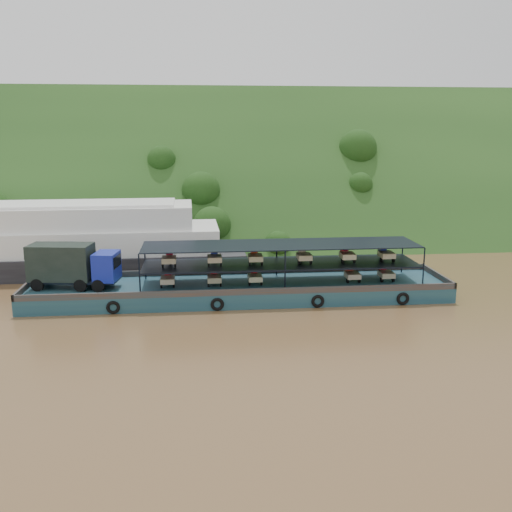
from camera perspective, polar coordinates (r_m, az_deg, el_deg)
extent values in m
plane|color=brown|center=(47.53, 2.77, -4.50)|extent=(160.00, 160.00, 0.00)
cube|color=#1A3914|center=(82.40, -0.94, 2.83)|extent=(140.00, 39.60, 39.60)
cube|color=#163B4F|center=(48.29, -1.67, -3.47)|extent=(35.00, 7.00, 1.20)
cube|color=#592D19|center=(51.34, -1.95, -1.52)|extent=(35.00, 0.20, 0.50)
cube|color=#592D19|center=(44.79, -1.36, -3.62)|extent=(35.00, 0.20, 0.50)
cube|color=#592D19|center=(52.22, 17.74, -1.88)|extent=(0.20, 7.00, 0.50)
cube|color=#592D19|center=(49.98, -22.02, -2.84)|extent=(0.20, 7.00, 0.50)
torus|color=black|center=(45.29, -14.10, -5.02)|extent=(1.06, 0.26, 1.06)
torus|color=black|center=(44.81, -3.90, -4.85)|extent=(1.06, 0.26, 1.06)
torus|color=black|center=(45.74, 6.20, -4.53)|extent=(1.06, 0.26, 1.06)
torus|color=black|center=(47.66, 14.48, -4.16)|extent=(1.06, 0.26, 1.06)
cylinder|color=black|center=(49.09, -21.02, -2.70)|extent=(1.08, 0.51, 1.04)
cylinder|color=black|center=(51.02, -20.06, -2.07)|extent=(1.08, 0.51, 1.04)
cylinder|color=black|center=(47.79, -17.14, -2.82)|extent=(1.08, 0.51, 1.04)
cylinder|color=black|center=(49.77, -16.31, -2.16)|extent=(1.08, 0.51, 1.04)
cylinder|color=black|center=(47.32, -15.48, -2.87)|extent=(1.08, 0.51, 1.04)
cylinder|color=black|center=(49.32, -14.71, -2.20)|extent=(1.08, 0.51, 1.04)
cube|color=black|center=(49.02, -17.64, -2.29)|extent=(7.31, 3.29, 0.21)
cube|color=#16239C|center=(47.87, -14.71, -0.98)|extent=(2.11, 2.72, 2.28)
cube|color=black|center=(47.52, -13.72, -0.51)|extent=(0.37, 2.06, 0.93)
cube|color=black|center=(49.04, -18.90, -0.56)|extent=(5.29, 3.19, 2.90)
cube|color=black|center=(48.08, 2.48, -0.76)|extent=(23.00, 5.00, 0.12)
cube|color=black|center=(47.73, 2.50, 1.15)|extent=(23.00, 5.00, 0.08)
cylinder|color=black|center=(45.42, -11.58, -1.82)|extent=(0.12, 0.12, 3.30)
cylinder|color=black|center=(50.26, -11.03, -0.41)|extent=(0.12, 0.12, 3.30)
cylinder|color=black|center=(45.68, 2.93, -1.50)|extent=(0.12, 0.12, 3.30)
cylinder|color=black|center=(50.50, 2.07, -0.13)|extent=(0.12, 0.12, 3.30)
cylinder|color=black|center=(48.74, 16.42, -1.10)|extent=(0.12, 0.12, 3.30)
cylinder|color=black|center=(53.28, 14.42, 0.15)|extent=(0.12, 0.12, 3.30)
cylinder|color=black|center=(49.03, -8.73, -2.33)|extent=(0.12, 0.52, 0.52)
cylinder|color=black|center=(47.33, -9.44, -2.89)|extent=(0.14, 0.52, 0.52)
cylinder|color=black|center=(47.27, -8.23, -2.87)|extent=(0.14, 0.52, 0.52)
cube|color=beige|center=(47.54, -8.82, -2.38)|extent=(1.15, 1.50, 0.44)
cube|color=red|center=(48.61, -8.77, -1.82)|extent=(0.55, 0.80, 0.80)
cube|color=red|center=(48.30, -8.80, -1.31)|extent=(0.50, 0.10, 0.10)
cylinder|color=black|center=(48.97, -4.23, -2.23)|extent=(0.12, 0.52, 0.52)
cylinder|color=black|center=(47.23, -4.78, -2.80)|extent=(0.14, 0.52, 0.52)
cylinder|color=black|center=(47.25, -3.56, -2.77)|extent=(0.14, 0.52, 0.52)
cube|color=#C2B689|center=(47.48, -4.19, -2.28)|extent=(1.15, 1.50, 0.44)
cube|color=#A90B12|center=(48.55, -4.23, -1.73)|extent=(0.55, 0.80, 0.80)
cube|color=#A90B12|center=(48.24, -4.24, -1.21)|extent=(0.50, 0.10, 0.10)
cylinder|color=black|center=(49.17, -0.27, -2.13)|extent=(0.12, 0.52, 0.52)
cylinder|color=black|center=(47.40, -0.67, -2.70)|extent=(0.14, 0.52, 0.52)
cylinder|color=black|center=(47.49, 0.54, -2.67)|extent=(0.14, 0.52, 0.52)
cube|color=beige|center=(47.69, -0.11, -2.18)|extent=(1.15, 1.50, 0.44)
cube|color=#A80B0F|center=(48.75, -0.24, -1.63)|extent=(0.55, 0.80, 0.80)
cube|color=#A80B0F|center=(48.44, -0.22, -1.12)|extent=(0.50, 0.10, 0.10)
cylinder|color=black|center=(50.64, 9.18, -1.86)|extent=(0.12, 0.52, 0.52)
cylinder|color=black|center=(48.83, 9.15, -2.40)|extent=(0.14, 0.52, 0.52)
cylinder|color=black|center=(49.09, 10.28, -2.36)|extent=(0.14, 0.52, 0.52)
cube|color=beige|center=(49.20, 9.62, -1.90)|extent=(1.15, 1.50, 0.44)
cube|color=red|center=(50.23, 9.28, -1.37)|extent=(0.55, 0.80, 0.80)
cube|color=red|center=(49.93, 9.36, -0.87)|extent=(0.50, 0.10, 0.10)
cylinder|color=black|center=(51.48, 12.37, -1.76)|extent=(0.12, 0.52, 0.52)
cylinder|color=black|center=(49.67, 12.46, -2.29)|extent=(0.14, 0.52, 0.52)
cylinder|color=black|center=(49.99, 13.55, -2.25)|extent=(0.14, 0.52, 0.52)
cube|color=beige|center=(50.06, 12.90, -1.79)|extent=(1.15, 1.50, 0.44)
cube|color=red|center=(51.08, 12.50, -1.28)|extent=(0.55, 0.80, 0.80)
cube|color=red|center=(50.78, 12.60, -0.78)|extent=(0.50, 0.10, 0.10)
cylinder|color=black|center=(48.61, -8.60, -0.36)|extent=(0.12, 0.52, 0.52)
cylinder|color=black|center=(46.89, -9.30, -0.86)|extent=(0.14, 0.52, 0.52)
cylinder|color=black|center=(46.84, -8.08, -0.84)|extent=(0.14, 0.52, 0.52)
cube|color=tan|center=(47.13, -8.69, -0.35)|extent=(1.15, 1.50, 0.44)
cube|color=#AD0B21|center=(48.21, -8.63, 0.16)|extent=(0.55, 0.80, 0.80)
cube|color=#AD0B21|center=(47.91, -8.66, 0.69)|extent=(0.50, 0.10, 0.10)
cylinder|color=black|center=(48.56, -4.20, -0.27)|extent=(0.12, 0.52, 0.52)
cylinder|color=black|center=(46.80, -4.75, -0.77)|extent=(0.14, 0.52, 0.52)
cylinder|color=black|center=(46.83, -3.53, -0.74)|extent=(0.14, 0.52, 0.52)
cube|color=beige|center=(47.08, -4.16, -0.25)|extent=(1.15, 1.50, 0.44)
cube|color=navy|center=(48.16, -4.20, 0.26)|extent=(0.55, 0.80, 0.80)
cube|color=navy|center=(47.86, -4.21, 0.79)|extent=(0.50, 0.10, 0.10)
cylinder|color=black|center=(48.77, -0.24, -0.18)|extent=(0.12, 0.52, 0.52)
cylinder|color=black|center=(46.98, -0.63, -0.67)|extent=(0.14, 0.52, 0.52)
cylinder|color=black|center=(47.07, 0.58, -0.64)|extent=(0.14, 0.52, 0.52)
cube|color=#B9B483|center=(47.29, -0.07, -0.16)|extent=(1.15, 1.50, 0.44)
cube|color=red|center=(48.36, -0.20, 0.35)|extent=(0.55, 0.80, 0.80)
cube|color=red|center=(48.07, -0.18, 0.88)|extent=(0.50, 0.10, 0.10)
cylinder|color=black|center=(49.33, 4.52, -0.07)|extent=(0.12, 0.52, 0.52)
cylinder|color=black|center=(47.51, 4.31, -0.56)|extent=(0.14, 0.52, 0.52)
cylinder|color=black|center=(47.70, 5.49, -0.53)|extent=(0.14, 0.52, 0.52)
cube|color=beige|center=(47.86, 4.84, -0.05)|extent=(1.15, 1.50, 0.44)
cube|color=#C8B48D|center=(48.93, 4.59, 0.45)|extent=(0.55, 0.80, 0.80)
cube|color=#C8B48D|center=(48.63, 4.65, 0.97)|extent=(0.50, 0.10, 0.10)
cylinder|color=black|center=(50.12, 8.70, 0.02)|extent=(0.12, 0.52, 0.52)
cylinder|color=black|center=(48.29, 8.66, -0.45)|extent=(0.14, 0.52, 0.52)
cylinder|color=black|center=(48.55, 9.80, -0.42)|extent=(0.14, 0.52, 0.52)
cube|color=beige|center=(48.68, 9.14, 0.05)|extent=(1.15, 1.50, 0.44)
cube|color=#AD0B1C|center=(49.72, 8.81, 0.54)|extent=(0.55, 0.80, 0.80)
cube|color=#AD0B1C|center=(49.43, 8.88, 1.05)|extent=(0.50, 0.10, 0.10)
cylinder|color=black|center=(51.06, 12.39, 0.11)|extent=(0.12, 0.52, 0.52)
cylinder|color=black|center=(49.24, 12.48, -0.35)|extent=(0.14, 0.52, 0.52)
cylinder|color=black|center=(49.56, 13.58, -0.33)|extent=(0.14, 0.52, 0.52)
cube|color=#CBBD8F|center=(49.65, 12.92, 0.13)|extent=(1.15, 1.50, 0.44)
cube|color=#1A2B9F|center=(50.68, 12.52, 0.61)|extent=(0.55, 0.80, 0.80)
cube|color=#1A2B9F|center=(50.39, 12.62, 1.12)|extent=(0.50, 0.10, 0.10)
cube|color=black|center=(59.78, -17.88, -0.52)|extent=(34.35, 9.20, 2.05)
cube|color=white|center=(59.34, -18.02, 1.57)|extent=(29.20, 8.25, 2.39)
cube|color=white|center=(58.97, -18.18, 3.77)|extent=(24.06, 7.30, 2.22)
cube|color=white|center=(58.80, -18.26, 4.96)|extent=(20.63, 6.38, 0.26)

